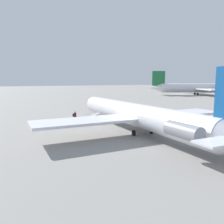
{
  "coord_description": "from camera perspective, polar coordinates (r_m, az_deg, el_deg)",
  "views": [
    {
      "loc": [
        -19.66,
        18.14,
        5.98
      ],
      "look_at": [
        3.9,
        0.06,
        1.88
      ],
      "focal_mm": 35.0,
      "sensor_mm": 36.0,
      "label": 1
    }
  ],
  "objects": [
    {
      "name": "airplane_far_center",
      "position": [
        108.54,
        22.68,
        5.82
      ],
      "size": [
        35.68,
        42.12,
        10.91
      ],
      "rotation": [
        0.0,
        0.0,
        4.04
      ],
      "color": "silver",
      "rests_on": "ground"
    },
    {
      "name": "airplane_main",
      "position": [
        26.2,
        6.25,
        -0.67
      ],
      "size": [
        31.71,
        24.38,
        7.07
      ],
      "rotation": [
        0.0,
        0.0,
        -0.2
      ],
      "color": "silver",
      "rests_on": "ground"
    },
    {
      "name": "traffic_cone_near_stairs",
      "position": [
        31.2,
        -12.26,
        -2.97
      ],
      "size": [
        0.42,
        0.42,
        0.47
      ],
      "color": "black",
      "rests_on": "ground"
    },
    {
      "name": "boarding_stairs",
      "position": [
        32.59,
        -7.75,
        -2.1
      ],
      "size": [
        1.79,
        4.14,
        1.74
      ],
      "rotation": [
        0.0,
        0.0,
        -1.77
      ],
      "color": "#B2B2B7",
      "rests_on": "ground"
    },
    {
      "name": "ground_plane",
      "position": [
        27.41,
        5.09,
        -4.77
      ],
      "size": [
        600.0,
        600.0,
        0.0
      ],
      "primitive_type": "plane",
      "color": "gray"
    },
    {
      "name": "passenger",
      "position": [
        32.17,
        -9.67,
        -1.15
      ],
      "size": [
        0.39,
        0.56,
        1.74
      ],
      "rotation": [
        0.0,
        0.0,
        -1.77
      ],
      "color": "#23232D",
      "rests_on": "ground"
    }
  ]
}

